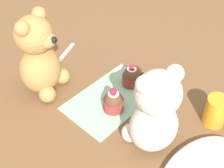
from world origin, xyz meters
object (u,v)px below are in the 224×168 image
at_px(teddy_bear_tan, 39,58).
at_px(teddy_bear_cream, 154,113).
at_px(teaspoon, 64,54).
at_px(cupcake_near_cream_bear, 113,101).
at_px(juice_glass, 216,111).
at_px(cupcake_near_tan_bear, 131,77).

bearing_deg(teddy_bear_tan, teddy_bear_cream, -101.45).
xyz_separation_m(teddy_bear_cream, teaspoon, (-0.08, -0.41, -0.11)).
bearing_deg(teddy_bear_tan, cupcake_near_cream_bear, -90.88).
bearing_deg(teddy_bear_tan, juice_glass, -83.06).
relative_size(cupcake_near_cream_bear, teaspoon, 0.53).
distance_m(teddy_bear_tan, cupcake_near_tan_bear, 0.26).
relative_size(cupcake_near_cream_bear, juice_glass, 0.89).
relative_size(teddy_bear_tan, juice_glass, 2.99).
relative_size(cupcake_near_tan_bear, teaspoon, 0.49).
height_order(cupcake_near_tan_bear, juice_glass, juice_glass).
distance_m(cupcake_near_tan_bear, juice_glass, 0.25).
relative_size(cupcake_near_cream_bear, cupcake_near_tan_bear, 1.08).
height_order(teddy_bear_cream, teaspoon, teddy_bear_cream).
bearing_deg(cupcake_near_cream_bear, juice_glass, 123.86).
bearing_deg(teaspoon, juice_glass, 77.77).
distance_m(cupcake_near_cream_bear, cupcake_near_tan_bear, 0.11).
height_order(teddy_bear_tan, teaspoon, teddy_bear_tan).
bearing_deg(teddy_bear_cream, juice_glass, 174.19).
bearing_deg(juice_glass, teddy_bear_cream, -25.27).
xyz_separation_m(teddy_bear_tan, juice_glass, (-0.21, 0.41, -0.07)).
distance_m(teddy_bear_tan, cupcake_near_cream_bear, 0.23).
height_order(cupcake_near_tan_bear, teaspoon, cupcake_near_tan_bear).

